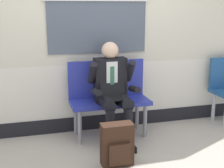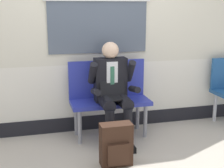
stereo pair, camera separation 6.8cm
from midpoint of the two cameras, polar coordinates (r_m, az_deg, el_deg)
ground_plane at (r=3.89m, az=-0.17°, el=-11.50°), size 18.00×18.00×0.00m
station_wall at (r=4.24m, az=-2.93°, el=10.67°), size 6.14×0.16×2.88m
bench_with_person at (r=4.14m, az=-1.11°, el=-1.73°), size 1.01×0.42×0.97m
person_seated at (r=3.92m, az=-0.36°, el=-1.03°), size 0.57×0.70×1.23m
backpack at (r=3.43m, az=0.36°, el=-10.89°), size 0.34×0.21×0.46m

